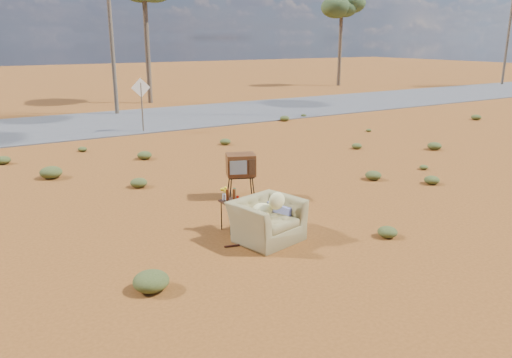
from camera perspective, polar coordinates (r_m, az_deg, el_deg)
ground at (r=9.96m, az=1.60°, el=-6.17°), size 140.00×140.00×0.00m
highway at (r=23.60m, az=-18.56°, el=5.97°), size 140.00×7.00×0.04m
armchair at (r=9.53m, az=1.60°, el=-4.02°), size 1.54×1.20×1.06m
tv_unit at (r=11.89m, az=-1.76°, el=1.56°), size 0.82×0.74×1.08m
side_table at (r=9.88m, az=-2.86°, el=-2.37°), size 0.46×0.46×0.89m
rusty_bar at (r=9.46m, az=0.47°, el=-7.26°), size 1.35×0.37×0.04m
road_sign at (r=20.92m, az=-12.98°, el=9.32°), size 0.78×0.06×2.19m
eucalyptus_right at (r=41.75m, az=9.77°, el=18.65°), size 3.20×3.20×7.10m
utility_pole_center at (r=26.22m, az=-16.26°, el=16.14°), size 1.40×0.20×8.00m
utility_pole_east at (r=46.47m, az=26.91°, el=14.71°), size 1.40×0.20×8.00m
scrub_patch at (r=13.36m, az=-11.69°, el=-0.09°), size 17.49×8.07×0.33m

